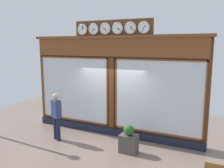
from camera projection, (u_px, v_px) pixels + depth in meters
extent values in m
cube|color=#5B3319|center=(114.00, 88.00, 8.64)|extent=(6.62, 0.30, 3.58)
cube|color=#191E33|center=(112.00, 131.00, 8.76)|extent=(6.62, 0.08, 0.28)
cube|color=brown|center=(112.00, 47.00, 8.22)|extent=(6.49, 0.08, 0.64)
cube|color=brown|center=(112.00, 37.00, 8.18)|extent=(6.75, 0.20, 0.10)
cube|color=silver|center=(157.00, 97.00, 7.81)|extent=(2.96, 0.02, 2.44)
cube|color=brown|center=(158.00, 60.00, 7.59)|extent=(3.06, 0.04, 0.05)
cube|color=brown|center=(156.00, 133.00, 8.00)|extent=(3.06, 0.04, 0.05)
cube|color=brown|center=(205.00, 102.00, 7.17)|extent=(0.05, 0.04, 2.54)
cube|color=brown|center=(116.00, 93.00, 8.43)|extent=(0.05, 0.04, 2.54)
cube|color=silver|center=(73.00, 89.00, 9.22)|extent=(2.96, 0.02, 2.44)
cube|color=brown|center=(72.00, 58.00, 9.00)|extent=(3.06, 0.04, 0.05)
cube|color=brown|center=(74.00, 120.00, 9.41)|extent=(3.06, 0.04, 0.05)
cube|color=brown|center=(43.00, 86.00, 9.83)|extent=(0.05, 0.04, 2.54)
cube|color=brown|center=(107.00, 93.00, 8.57)|extent=(0.05, 0.04, 2.54)
cube|color=#5B3319|center=(112.00, 93.00, 8.50)|extent=(0.20, 0.10, 2.54)
cube|color=#5B3319|center=(112.00, 29.00, 8.17)|extent=(2.96, 0.06, 0.60)
cylinder|color=white|center=(144.00, 27.00, 7.60)|extent=(0.33, 0.02, 0.33)
torus|color=silver|center=(144.00, 27.00, 7.60)|extent=(0.40, 0.04, 0.40)
cube|color=black|center=(145.00, 26.00, 7.57)|extent=(0.08, 0.01, 0.07)
cube|color=black|center=(143.00, 29.00, 7.61)|extent=(0.06, 0.01, 0.14)
sphere|color=black|center=(144.00, 27.00, 7.59)|extent=(0.02, 0.02, 0.02)
cylinder|color=white|center=(130.00, 28.00, 7.80)|extent=(0.33, 0.02, 0.33)
torus|color=silver|center=(130.00, 28.00, 7.80)|extent=(0.42, 0.05, 0.42)
cube|color=black|center=(131.00, 27.00, 7.77)|extent=(0.08, 0.01, 0.07)
cube|color=black|center=(132.00, 29.00, 7.77)|extent=(0.13, 0.01, 0.08)
sphere|color=black|center=(130.00, 28.00, 7.79)|extent=(0.02, 0.02, 0.02)
cylinder|color=white|center=(117.00, 28.00, 8.00)|extent=(0.33, 0.02, 0.33)
torus|color=silver|center=(117.00, 28.00, 7.99)|extent=(0.41, 0.05, 0.41)
cube|color=black|center=(118.00, 29.00, 7.97)|extent=(0.09, 0.01, 0.06)
cube|color=black|center=(119.00, 29.00, 7.97)|extent=(0.13, 0.01, 0.08)
sphere|color=black|center=(117.00, 28.00, 7.98)|extent=(0.02, 0.02, 0.02)
cylinder|color=white|center=(105.00, 29.00, 8.20)|extent=(0.33, 0.02, 0.33)
torus|color=silver|center=(105.00, 29.00, 8.19)|extent=(0.41, 0.05, 0.41)
cube|color=black|center=(104.00, 28.00, 8.20)|extent=(0.09, 0.01, 0.05)
cube|color=black|center=(106.00, 31.00, 8.18)|extent=(0.06, 0.01, 0.14)
sphere|color=black|center=(105.00, 29.00, 8.18)|extent=(0.02, 0.02, 0.02)
cylinder|color=white|center=(94.00, 29.00, 8.39)|extent=(0.33, 0.02, 0.33)
torus|color=silver|center=(93.00, 29.00, 8.39)|extent=(0.41, 0.04, 0.41)
cube|color=black|center=(94.00, 29.00, 8.36)|extent=(0.09, 0.01, 0.04)
cube|color=black|center=(93.00, 31.00, 8.40)|extent=(0.08, 0.01, 0.13)
sphere|color=black|center=(93.00, 29.00, 8.38)|extent=(0.02, 0.02, 0.02)
cylinder|color=white|center=(82.00, 29.00, 8.59)|extent=(0.33, 0.02, 0.33)
torus|color=silver|center=(82.00, 29.00, 8.59)|extent=(0.41, 0.04, 0.41)
cube|color=black|center=(83.00, 28.00, 8.56)|extent=(0.06, 0.01, 0.09)
cube|color=black|center=(82.00, 27.00, 8.56)|extent=(0.02, 0.01, 0.14)
sphere|color=black|center=(82.00, 29.00, 8.57)|extent=(0.02, 0.02, 0.02)
cylinder|color=#191E38|center=(56.00, 128.00, 8.37)|extent=(0.14, 0.14, 0.82)
cylinder|color=#191E38|center=(58.00, 129.00, 8.23)|extent=(0.14, 0.14, 0.82)
cube|color=navy|center=(56.00, 109.00, 8.18)|extent=(0.42, 0.34, 0.62)
sphere|color=tan|center=(56.00, 96.00, 8.11)|extent=(0.22, 0.22, 0.22)
cube|color=#4C4742|center=(129.00, 144.00, 7.32)|extent=(0.56, 0.36, 0.57)
sphere|color=#285623|center=(129.00, 130.00, 7.25)|extent=(0.33, 0.33, 0.33)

